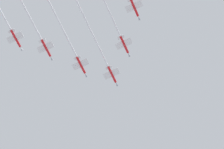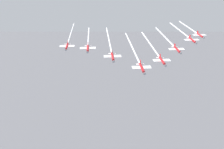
% 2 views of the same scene
% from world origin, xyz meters
% --- Properties ---
extents(jet_lead, '(43.51, 57.58, 2.69)m').
position_xyz_m(jet_lead, '(0.33, 0.50, 204.18)').
color(jet_lead, red).
extents(jet_port_inner, '(40.84, 54.02, 2.69)m').
position_xyz_m(jet_port_inner, '(4.50, 16.79, 202.72)').
color(jet_port_inner, red).
extents(jet_starboard_inner, '(42.85, 56.70, 2.69)m').
position_xyz_m(jet_starboard_inner, '(-17.38, 2.26, 205.64)').
color(jet_starboard_inner, red).
extents(jet_port_outer, '(37.60, 49.70, 2.69)m').
position_xyz_m(jet_port_outer, '(6.55, 35.93, 203.26)').
color(jet_port_outer, red).
extents(jet_starboard_outer, '(34.93, 46.14, 2.69)m').
position_xyz_m(jet_starboard_outer, '(-34.27, 2.95, 205.10)').
color(jet_starboard_outer, red).
extents(jet_center_rear, '(34.97, 46.18, 2.69)m').
position_xyz_m(jet_center_rear, '(11.38, 51.35, 205.40)').
color(jet_center_rear, red).
extents(jet_port_trail, '(43.33, 57.35, 2.69)m').
position_xyz_m(jet_port_trail, '(-55.25, 9.07, 202.96)').
color(jet_port_trail, red).
extents(jet_starboard_trail, '(32.90, 43.42, 2.69)m').
position_xyz_m(jet_starboard_trail, '(11.11, 73.57, 203.08)').
color(jet_starboard_trail, red).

